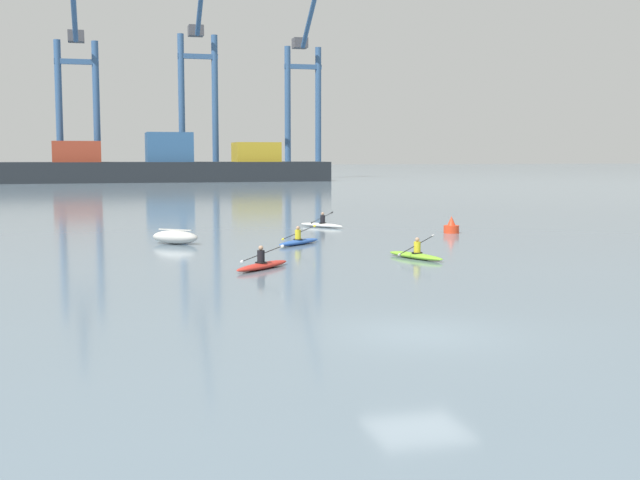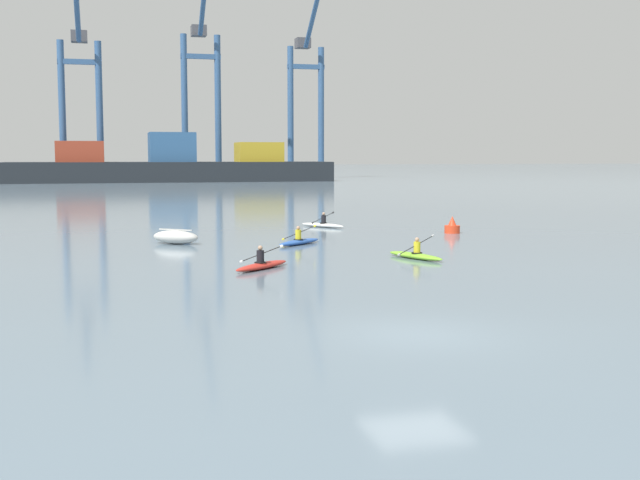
# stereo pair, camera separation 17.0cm
# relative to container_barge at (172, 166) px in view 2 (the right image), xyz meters

# --- Properties ---
(ground_plane) EXTENTS (800.00, 800.00, 0.00)m
(ground_plane) POSITION_rel_container_barge_xyz_m (-4.17, -126.12, -2.70)
(ground_plane) COLOR slate
(container_barge) EXTENTS (55.91, 10.31, 8.54)m
(container_barge) POSITION_rel_container_barge_xyz_m (0.00, 0.00, 0.00)
(container_barge) COLOR #1E2328
(container_barge) RESTS_ON ground
(gantry_crane_west_mid) EXTENTS (7.56, 16.60, 31.66)m
(gantry_crane_west_mid) POSITION_rel_container_barge_xyz_m (-15.18, 6.73, 13.87)
(gantry_crane_west_mid) COLOR #335684
(gantry_crane_west_mid) RESTS_ON ground
(gantry_crane_east_mid) EXTENTS (7.50, 18.26, 40.10)m
(gantry_crane_east_mid) POSITION_rel_container_barge_xyz_m (6.59, 10.82, 15.99)
(gantry_crane_east_mid) COLOR #335684
(gantry_crane_east_mid) RESTS_ON ground
(gantry_crane_east) EXTENTS (7.50, 17.63, 37.62)m
(gantry_crane_east) POSITION_rel_container_barge_xyz_m (27.91, 14.89, 15.20)
(gantry_crane_east) COLOR #335684
(gantry_crane_east) RESTS_ON ground
(capsized_dinghy) EXTENTS (2.73, 2.47, 0.76)m
(capsized_dinghy) POSITION_rel_container_barge_xyz_m (-8.19, -102.80, -2.35)
(capsized_dinghy) COLOR beige
(capsized_dinghy) RESTS_ON ground
(channel_buoy) EXTENTS (0.90, 0.90, 1.00)m
(channel_buoy) POSITION_rel_container_barge_xyz_m (8.00, -101.02, -2.34)
(channel_buoy) COLOR red
(channel_buoy) RESTS_ON ground
(kayak_blue) EXTENTS (2.92, 2.73, 1.08)m
(kayak_blue) POSITION_rel_container_barge_xyz_m (-2.11, -104.75, -2.52)
(kayak_blue) COLOR #2856B2
(kayak_blue) RESTS_ON ground
(kayak_red) EXTENTS (2.85, 2.80, 1.07)m
(kayak_red) POSITION_rel_container_barge_xyz_m (-5.67, -113.19, -2.52)
(kayak_red) COLOR red
(kayak_red) RESTS_ON ground
(kayak_white) EXTENTS (2.45, 3.12, 0.96)m
(kayak_white) POSITION_rel_container_barge_xyz_m (1.69, -95.18, -2.52)
(kayak_white) COLOR silver
(kayak_white) RESTS_ON ground
(kayak_lime) EXTENTS (2.06, 3.40, 1.05)m
(kayak_lime) POSITION_rel_container_barge_xyz_m (1.49, -111.71, -2.52)
(kayak_lime) COLOR #7ABC2D
(kayak_lime) RESTS_ON ground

